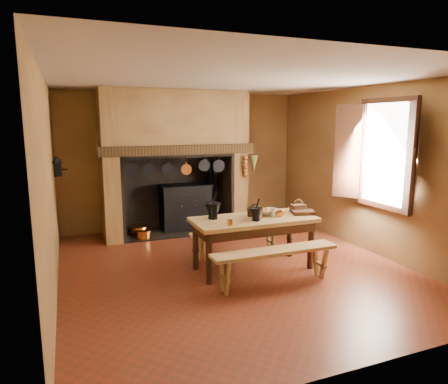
% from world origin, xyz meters
% --- Properties ---
extents(floor, '(5.50, 5.50, 0.00)m').
position_xyz_m(floor, '(0.00, 0.00, 0.00)').
color(floor, maroon).
rests_on(floor, ground).
extents(ceiling, '(5.50, 5.50, 0.00)m').
position_xyz_m(ceiling, '(0.00, 0.00, 2.80)').
color(ceiling, silver).
rests_on(ceiling, back_wall).
extents(back_wall, '(5.00, 0.02, 2.80)m').
position_xyz_m(back_wall, '(0.00, 2.75, 1.40)').
color(back_wall, olive).
rests_on(back_wall, floor).
extents(wall_left, '(0.02, 5.50, 2.80)m').
position_xyz_m(wall_left, '(-2.50, 0.00, 1.40)').
color(wall_left, olive).
rests_on(wall_left, floor).
extents(wall_right, '(0.02, 5.50, 2.80)m').
position_xyz_m(wall_right, '(2.50, 0.00, 1.40)').
color(wall_right, olive).
rests_on(wall_right, floor).
extents(wall_front, '(5.00, 0.02, 2.80)m').
position_xyz_m(wall_front, '(0.00, -2.75, 1.40)').
color(wall_front, olive).
rests_on(wall_front, floor).
extents(chimney_breast, '(2.95, 0.96, 2.80)m').
position_xyz_m(chimney_breast, '(-0.30, 2.31, 1.81)').
color(chimney_breast, olive).
rests_on(chimney_breast, floor).
extents(iron_range, '(1.12, 0.55, 1.60)m').
position_xyz_m(iron_range, '(-0.04, 2.45, 0.48)').
color(iron_range, black).
rests_on(iron_range, floor).
extents(hearth_pans, '(0.51, 0.62, 0.20)m').
position_xyz_m(hearth_pans, '(-1.05, 2.22, 0.09)').
color(hearth_pans, '#C0772C').
rests_on(hearth_pans, floor).
extents(hanging_pans, '(1.92, 0.29, 0.27)m').
position_xyz_m(hanging_pans, '(-0.34, 1.81, 1.36)').
color(hanging_pans, black).
rests_on(hanging_pans, chimney_breast).
extents(onion_string, '(0.12, 0.10, 0.46)m').
position_xyz_m(onion_string, '(1.00, 1.79, 1.33)').
color(onion_string, '#95401B').
rests_on(onion_string, chimney_breast).
extents(herb_bunch, '(0.20, 0.20, 0.35)m').
position_xyz_m(herb_bunch, '(1.18, 1.79, 1.38)').
color(herb_bunch, olive).
rests_on(herb_bunch, chimney_breast).
extents(window, '(0.39, 1.75, 1.76)m').
position_xyz_m(window, '(2.35, -0.40, 1.70)').
color(window, white).
rests_on(window, wall_right).
extents(wall_coffee_mill, '(0.23, 0.16, 0.31)m').
position_xyz_m(wall_coffee_mill, '(-2.42, 1.55, 1.52)').
color(wall_coffee_mill, black).
rests_on(wall_coffee_mill, wall_left).
extents(work_table, '(1.84, 0.82, 0.80)m').
position_xyz_m(work_table, '(0.26, -0.14, 0.67)').
color(work_table, tan).
rests_on(work_table, floor).
extents(bench_front, '(1.80, 0.32, 0.51)m').
position_xyz_m(bench_front, '(0.26, -0.80, 0.38)').
color(bench_front, tan).
rests_on(bench_front, floor).
extents(bench_back, '(1.57, 0.27, 0.44)m').
position_xyz_m(bench_back, '(0.26, 0.50, 0.33)').
color(bench_back, tan).
rests_on(bench_back, floor).
extents(mortar_large, '(0.24, 0.24, 0.41)m').
position_xyz_m(mortar_large, '(-0.32, 0.02, 0.93)').
color(mortar_large, black).
rests_on(mortar_large, work_table).
extents(mortar_small, '(0.19, 0.19, 0.33)m').
position_xyz_m(mortar_small, '(0.22, -0.31, 0.90)').
color(mortar_small, black).
rests_on(mortar_small, work_table).
extents(coffee_grinder, '(0.18, 0.16, 0.19)m').
position_xyz_m(coffee_grinder, '(0.28, -0.03, 0.87)').
color(coffee_grinder, '#331B10').
rests_on(coffee_grinder, work_table).
extents(brass_mug_a, '(0.08, 0.08, 0.08)m').
position_xyz_m(brass_mug_a, '(-0.24, -0.42, 0.84)').
color(brass_mug_a, '#C0772C').
rests_on(brass_mug_a, work_table).
extents(brass_mug_b, '(0.11, 0.11, 0.10)m').
position_xyz_m(brass_mug_b, '(0.56, 0.09, 0.84)').
color(brass_mug_b, '#C0772C').
rests_on(brass_mug_b, work_table).
extents(mixing_bowl, '(0.36, 0.36, 0.08)m').
position_xyz_m(mixing_bowl, '(0.55, -0.02, 0.84)').
color(mixing_bowl, beige).
rests_on(mixing_bowl, work_table).
extents(stoneware_crock, '(0.13, 0.13, 0.14)m').
position_xyz_m(stoneware_crock, '(0.30, -0.21, 0.87)').
color(stoneware_crock, '#53361F').
rests_on(stoneware_crock, work_table).
extents(glass_jar, '(0.09, 0.09, 0.14)m').
position_xyz_m(glass_jar, '(0.56, -0.19, 0.86)').
color(glass_jar, beige).
rests_on(glass_jar, work_table).
extents(wicker_basket, '(0.23, 0.18, 0.21)m').
position_xyz_m(wicker_basket, '(1.08, -0.05, 0.86)').
color(wicker_basket, '#4F3017').
rests_on(wicker_basket, work_table).
extents(wooden_tray, '(0.39, 0.34, 0.06)m').
position_xyz_m(wooden_tray, '(1.08, -0.20, 0.82)').
color(wooden_tray, '#331B10').
rests_on(wooden_tray, work_table).
extents(brass_cup, '(0.16, 0.16, 0.10)m').
position_xyz_m(brass_cup, '(0.65, -0.23, 0.84)').
color(brass_cup, '#C0772C').
rests_on(brass_cup, work_table).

